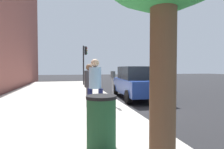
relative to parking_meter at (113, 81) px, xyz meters
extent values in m
plane|color=#232326|center=(0.42, -0.52, -1.17)|extent=(80.00, 80.00, 0.00)
cube|color=#B7B2A8|center=(0.42, 2.48, -1.09)|extent=(28.00, 6.00, 0.15)
cylinder|color=gray|center=(0.00, 0.00, -0.44)|extent=(0.07, 0.07, 1.15)
cube|color=#383D42|center=(-0.10, 0.00, 0.26)|extent=(0.16, 0.11, 0.26)
cube|color=#383D42|center=(0.10, 0.00, 0.26)|extent=(0.16, 0.11, 0.26)
cube|color=#268C33|center=(-0.10, -0.06, 0.28)|extent=(0.10, 0.01, 0.10)
cube|color=#268C33|center=(0.10, -0.06, 0.28)|extent=(0.10, 0.01, 0.10)
cylinder|color=#47474C|center=(-0.14, 1.03, -0.61)|extent=(0.15, 0.15, 0.80)
cylinder|color=#47474C|center=(-0.50, 0.98, -0.61)|extent=(0.15, 0.15, 0.80)
cylinder|color=#333338|center=(-0.32, 1.01, 0.11)|extent=(0.37, 0.37, 0.64)
sphere|color=brown|center=(-0.32, 1.01, 0.55)|extent=(0.25, 0.25, 0.25)
cylinder|color=#191E4C|center=(-1.24, 1.09, -0.58)|extent=(0.15, 0.15, 0.87)
cylinder|color=#191E4C|center=(-1.48, 0.77, -0.58)|extent=(0.15, 0.15, 0.87)
cylinder|color=#8CB7E0|center=(-1.36, 0.93, 0.20)|extent=(0.40, 0.40, 0.69)
sphere|color=beige|center=(-1.36, 0.93, 0.68)|extent=(0.27, 0.27, 0.27)
cube|color=navy|center=(2.21, -1.87, -0.46)|extent=(4.47, 2.01, 0.76)
cube|color=black|center=(2.01, -1.86, 0.26)|extent=(2.26, 1.78, 0.68)
cylinder|color=black|center=(3.68, -1.05, -0.84)|extent=(0.67, 0.25, 0.66)
cylinder|color=black|center=(3.61, -2.80, -0.84)|extent=(0.67, 0.25, 0.66)
cylinder|color=black|center=(0.82, -0.94, -0.84)|extent=(0.67, 0.25, 0.66)
cylinder|color=black|center=(0.75, -2.68, -0.84)|extent=(0.67, 0.25, 0.66)
cylinder|color=brown|center=(-5.23, 0.65, 0.33)|extent=(0.32, 0.32, 2.70)
cylinder|color=black|center=(9.68, 0.42, 0.78)|extent=(0.12, 0.12, 3.60)
cube|color=black|center=(9.68, 0.22, 2.13)|extent=(0.24, 0.20, 0.76)
sphere|color=red|center=(9.68, 0.11, 2.37)|extent=(0.14, 0.14, 0.14)
sphere|color=orange|center=(9.68, 0.11, 2.13)|extent=(0.14, 0.14, 0.14)
sphere|color=green|center=(9.68, 0.11, 1.89)|extent=(0.14, 0.14, 0.14)
cylinder|color=#1E4C2D|center=(-3.86, 1.17, -0.54)|extent=(0.56, 0.56, 0.95)
cylinder|color=black|center=(-3.86, 1.17, -0.04)|extent=(0.59, 0.59, 0.06)
camera|label=1|loc=(-7.24, 1.78, 0.52)|focal=29.11mm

